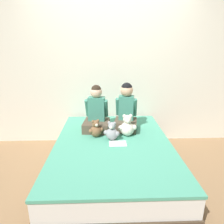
# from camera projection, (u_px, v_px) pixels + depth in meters

# --- Properties ---
(ground_plane) EXTENTS (14.00, 14.00, 0.00)m
(ground_plane) POSITION_uv_depth(u_px,v_px,m) (113.00, 175.00, 2.60)
(ground_plane) COLOR #93704C
(wall_behind_bed) EXTENTS (8.00, 0.06, 2.50)m
(wall_behind_bed) POSITION_uv_depth(u_px,v_px,m) (110.00, 69.00, 3.25)
(wall_behind_bed) COLOR silver
(wall_behind_bed) RESTS_ON ground_plane
(bed) EXTENTS (1.43, 1.97, 0.47)m
(bed) POSITION_uv_depth(u_px,v_px,m) (113.00, 159.00, 2.53)
(bed) COLOR #473828
(bed) RESTS_ON ground_plane
(child_on_left) EXTENTS (0.38, 0.39, 0.63)m
(child_on_left) POSITION_uv_depth(u_px,v_px,m) (96.00, 113.00, 2.78)
(child_on_left) COLOR brown
(child_on_left) RESTS_ON bed
(child_on_right) EXTENTS (0.35, 0.36, 0.66)m
(child_on_right) POSITION_uv_depth(u_px,v_px,m) (126.00, 110.00, 2.78)
(child_on_right) COLOR brown
(child_on_right) RESTS_ON bed
(teddy_bear_held_by_left_child) EXTENTS (0.19, 0.15, 0.23)m
(teddy_bear_held_by_left_child) POSITION_uv_depth(u_px,v_px,m) (96.00, 130.00, 2.59)
(teddy_bear_held_by_left_child) COLOR brown
(teddy_bear_held_by_left_child) RESTS_ON bed
(teddy_bear_held_by_right_child) EXTENTS (0.25, 0.18, 0.29)m
(teddy_bear_held_by_right_child) POSITION_uv_depth(u_px,v_px,m) (127.00, 127.00, 2.61)
(teddy_bear_held_by_right_child) COLOR silver
(teddy_bear_held_by_right_child) RESTS_ON bed
(teddy_bear_between_children) EXTENTS (0.20, 0.15, 0.24)m
(teddy_bear_between_children) POSITION_uv_depth(u_px,v_px,m) (112.00, 132.00, 2.50)
(teddy_bear_between_children) COLOR #939399
(teddy_bear_between_children) RESTS_ON bed
(sign_card) EXTENTS (0.21, 0.15, 0.00)m
(sign_card) POSITION_uv_depth(u_px,v_px,m) (118.00, 143.00, 2.42)
(sign_card) COLOR white
(sign_card) RESTS_ON bed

